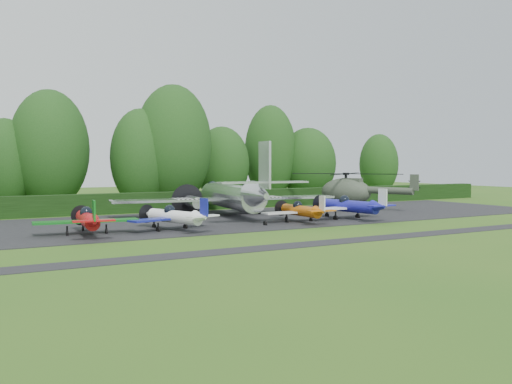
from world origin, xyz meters
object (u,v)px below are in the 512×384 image
light_plane_red (87,219)px  light_plane_blue (349,206)px  light_plane_orange (301,211)px  sign_board (390,192)px  helicopter (346,189)px  transport_plane (232,196)px  light_plane_white (174,216)px

light_plane_red → light_plane_blue: size_ratio=0.93×
light_plane_orange → sign_board: 29.48m
light_plane_blue → helicopter: (7.13, 9.29, 0.89)m
transport_plane → light_plane_white: transport_plane is taller
light_plane_red → light_plane_white: size_ratio=1.04×
light_plane_white → helicopter: bearing=37.8°
light_plane_blue → light_plane_red: bearing=-173.6°
sign_board → helicopter: bearing=-148.8°
sign_board → light_plane_white: bearing=-152.9°
transport_plane → light_plane_white: 11.63m
light_plane_white → light_plane_blue: light_plane_blue is taller
light_plane_red → light_plane_orange: light_plane_red is taller
light_plane_blue → helicopter: bearing=60.1°
transport_plane → sign_board: size_ratio=6.72×
transport_plane → light_plane_orange: transport_plane is taller
transport_plane → light_plane_red: (-15.07, -7.07, -0.82)m
light_plane_blue → transport_plane: bearing=143.5°
light_plane_red → helicopter: 31.27m
light_plane_red → sign_board: bearing=13.5°
light_plane_white → light_plane_orange: light_plane_white is taller
helicopter → sign_board: (12.53, 6.59, -0.88)m
light_plane_white → light_plane_orange: bearing=16.6°
light_plane_blue → sign_board: light_plane_blue is taller
light_plane_white → light_plane_orange: 11.39m
helicopter → sign_board: bearing=50.5°
transport_plane → light_plane_white: (-8.81, -7.54, -0.86)m
light_plane_blue → sign_board: (19.66, 15.88, 0.02)m
light_plane_red → light_plane_white: (6.27, -0.48, -0.04)m
light_plane_red → sign_board: (42.51, 15.41, 0.10)m
light_plane_red → helicopter: bearing=10.0°
light_plane_red → sign_board: light_plane_red is taller
transport_plane → light_plane_red: size_ratio=2.92×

